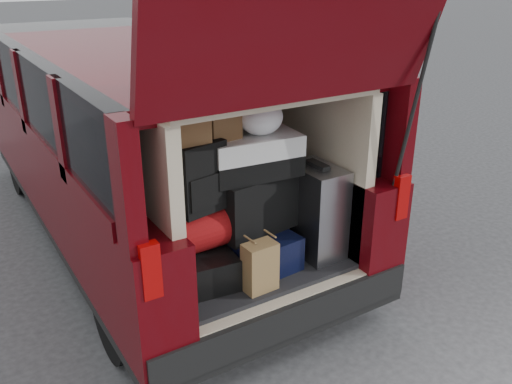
# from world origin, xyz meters

# --- Properties ---
(ground) EXTENTS (80.00, 80.00, 0.00)m
(ground) POSITION_xyz_m (0.00, 0.00, 0.00)
(ground) COLOR #313134
(ground) RESTS_ON ground
(minivan) EXTENTS (1.90, 5.35, 2.77)m
(minivan) POSITION_xyz_m (0.00, 1.86, 0.91)
(minivan) COLOR black
(minivan) RESTS_ON ground
(load_floor) EXTENTS (1.24, 1.05, 0.55)m
(load_floor) POSITION_xyz_m (0.00, 0.28, 0.28)
(load_floor) COLOR black
(load_floor) RESTS_ON ground
(black_hardshell) EXTENTS (0.44, 0.56, 0.21)m
(black_hardshell) POSITION_xyz_m (-0.37, 0.17, 0.66)
(black_hardshell) COLOR black
(black_hardshell) RESTS_ON load_floor
(navy_hardshell) EXTENTS (0.47, 0.56, 0.23)m
(navy_hardshell) POSITION_xyz_m (0.03, 0.14, 0.67)
(navy_hardshell) COLOR black
(navy_hardshell) RESTS_ON load_floor
(silver_roller) EXTENTS (0.26, 0.42, 0.63)m
(silver_roller) POSITION_xyz_m (0.47, 0.05, 0.87)
(silver_roller) COLOR silver
(silver_roller) RESTS_ON load_floor
(kraft_bag) EXTENTS (0.21, 0.14, 0.31)m
(kraft_bag) POSITION_xyz_m (-0.10, -0.14, 0.71)
(kraft_bag) COLOR olive
(kraft_bag) RESTS_ON load_floor
(red_duffel) EXTENTS (0.44, 0.30, 0.28)m
(red_duffel) POSITION_xyz_m (-0.33, 0.16, 0.90)
(red_duffel) COLOR #9C0E10
(red_duffel) RESTS_ON black_hardshell
(black_soft_case) EXTENTS (0.58, 0.40, 0.39)m
(black_soft_case) POSITION_xyz_m (0.06, 0.20, 0.98)
(black_soft_case) COLOR black
(black_soft_case) RESTS_ON navy_hardshell
(backpack) EXTENTS (0.33, 0.24, 0.43)m
(backpack) POSITION_xyz_m (-0.36, 0.14, 1.26)
(backpack) COLOR black
(backpack) RESTS_ON red_duffel
(twotone_duffel) EXTENTS (0.61, 0.36, 0.26)m
(twotone_duffel) POSITION_xyz_m (0.04, 0.17, 1.30)
(twotone_duffel) COLOR silver
(twotone_duffel) RESTS_ON black_soft_case
(grocery_sack_lower) EXTENTS (0.23, 0.19, 0.20)m
(grocery_sack_lower) POSITION_xyz_m (-0.40, 0.15, 1.57)
(grocery_sack_lower) COLOR brown
(grocery_sack_lower) RESTS_ON backpack
(grocery_sack_upper) EXTENTS (0.24, 0.20, 0.21)m
(grocery_sack_upper) POSITION_xyz_m (-0.16, 0.22, 1.54)
(grocery_sack_upper) COLOR brown
(grocery_sack_upper) RESTS_ON twotone_duffel
(plastic_bag_center) EXTENTS (0.30, 0.28, 0.22)m
(plastic_bag_center) POSITION_xyz_m (0.10, 0.16, 1.55)
(plastic_bag_center) COLOR white
(plastic_bag_center) RESTS_ON twotone_duffel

